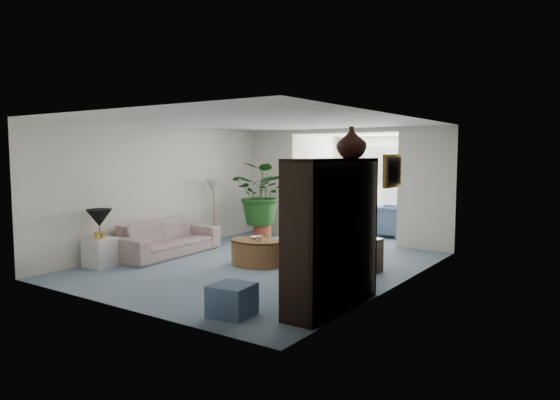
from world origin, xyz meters
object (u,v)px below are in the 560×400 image
Objects in this scene: sofa at (167,238)px; table_lamp at (99,218)px; framed_picture at (393,171)px; sunroom_chair_maroon at (333,217)px; entertainment_cabinet at (332,234)px; cabinet_urn at (352,142)px; sunroom_chair_blue at (389,221)px; floor_lamp at (214,186)px; coffee_table at (255,253)px; plant_pot at (263,232)px; wingback_chair at (319,244)px; side_table_dark at (365,255)px; coffee_bowl at (256,238)px; sunroom_table at (372,220)px; coffee_cup at (259,239)px; ottoman at (232,300)px; end_table at (100,252)px.

table_lamp reaches higher than sofa.
framed_picture reaches higher than sunroom_chair_maroon.
entertainment_cabinet is 1.26m from cabinet_urn.
framed_picture reaches higher than sunroom_chair_blue.
coffee_table is at bearing -31.38° from floor_lamp.
sunroom_chair_maroon is at bearing 127.80° from framed_picture.
sofa is 5.65× the size of plant_pot.
sofa is 3.10m from wingback_chair.
floor_lamp is at bearing 133.07° from sunroom_chair_blue.
side_table_dark is (3.95, 2.23, -0.57)m from table_lamp.
table_lamp reaches higher than wingback_chair.
floor_lamp is at bearing 148.67° from entertainment_cabinet.
coffee_bowl is at bearing -29.96° from floor_lamp.
sunroom_chair_blue is (0.73, 4.18, -0.10)m from coffee_bowl.
sunroom_table is at bearing -24.34° from sofa.
side_table_dark is at bearing -26.28° from plant_pot.
framed_picture is 4.68m from sofa.
table_lamp is at bearing -90.88° from floor_lamp.
cabinet_urn is at bearing -20.24° from coffee_cup.
coffee_table is 4.34m from sunroom_chair_blue.
table_lamp is 0.46× the size of coffee_table.
entertainment_cabinet is at bearing -69.91° from sunroom_table.
plant_pot is (0.57, 1.01, -1.09)m from floor_lamp.
side_table_dark is 4.75m from sunroom_table.
wingback_chair is at bearing -16.36° from floor_lamp.
framed_picture is at bearing -42.36° from side_table_dark.
table_lamp is at bearing -147.48° from coffee_cup.
sunroom_chair_blue is at bearing -95.25° from wingback_chair.
table_lamp is 0.53× the size of sunroom_chair_blue.
framed_picture is 2.97m from ottoman.
entertainment_cabinet reaches higher than side_table_dark.
wingback_chair is 2.39m from cabinet_urn.
table_lamp is 3.80m from wingback_chair.
sunroom_table is at bearing 101.53° from ottoman.
coffee_cup is (2.32, 1.48, 0.25)m from end_table.
sunroom_chair_maroon is (-2.60, 3.63, 0.08)m from side_table_dark.
coffee_cup is 0.24× the size of cabinet_urn.
wingback_chair is 3.95m from sunroom_chair_blue.
end_table is at bearing 150.32° from sunroom_chair_blue.
end_table is 0.60m from table_lamp.
coffee_bowl is 0.42× the size of ottoman.
sofa is 5.13× the size of table_lamp.
coffee_cup is at bearing 148.88° from entertainment_cabinet.
sofa is 3.85m from side_table_dark.
floor_lamp is at bearing 1.35° from sofa.
coffee_cup is 0.05× the size of entertainment_cabinet.
end_table is at bearing -16.70° from sunroom_chair_maroon.
end_table is at bearing 0.00° from table_lamp.
framed_picture is 0.64× the size of sunroom_chair_maroon.
plant_pot is at bearing 153.72° from side_table_dark.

